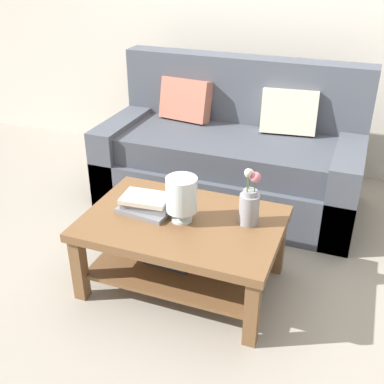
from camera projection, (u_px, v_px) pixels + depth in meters
name	position (u px, v px, depth m)	size (l,w,h in m)	color
ground_plane	(210.00, 257.00, 3.09)	(10.00, 10.00, 0.00)	gray
back_wall	(279.00, 7.00, 3.82)	(6.40, 0.12, 2.70)	beige
couch	(231.00, 156.00, 3.64)	(1.92, 0.90, 1.06)	#474C56
coffee_table	(182.00, 238.00, 2.72)	(1.11, 0.75, 0.45)	brown
book_stack_main	(147.00, 204.00, 2.72)	(0.32, 0.24, 0.09)	slate
glass_hurricane_vase	(182.00, 196.00, 2.57)	(0.17, 0.17, 0.26)	silver
flower_pitcher	(250.00, 203.00, 2.56)	(0.11, 0.11, 0.34)	gray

